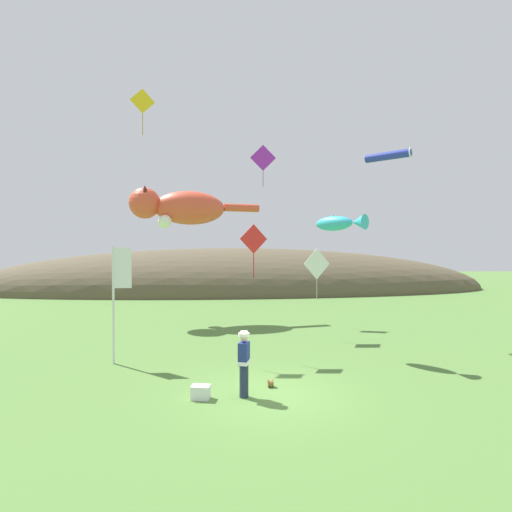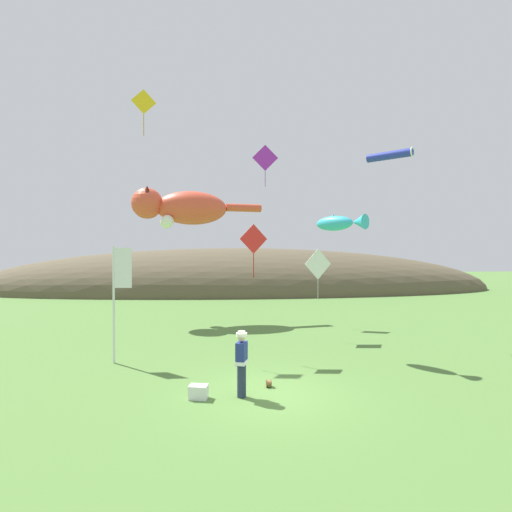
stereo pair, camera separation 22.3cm
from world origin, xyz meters
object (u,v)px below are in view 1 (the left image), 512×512
(festival_attendant, at_px, (244,362))
(picnic_cooler, at_px, (201,392))
(kite_tube_streamer, at_px, (389,156))
(kite_diamond_red, at_px, (254,239))
(kite_diamond_white, at_px, (317,264))
(kite_fish_windsock, at_px, (339,223))
(kite_diamond_gold, at_px, (143,102))
(kite_giant_cat, at_px, (180,208))
(kite_diamond_violet, at_px, (263,158))
(festival_banner_pole, at_px, (118,287))
(kite_spool, at_px, (271,383))

(festival_attendant, height_order, picnic_cooler, festival_attendant)
(festival_attendant, distance_m, kite_tube_streamer, 11.84)
(kite_tube_streamer, xyz_separation_m, kite_diamond_red, (-6.22, -2.42, -3.79))
(kite_diamond_white, bearing_deg, kite_fish_windsock, -85.74)
(kite_diamond_gold, bearing_deg, kite_fish_windsock, -16.08)
(kite_diamond_gold, bearing_deg, kite_giant_cat, 79.76)
(kite_tube_streamer, bearing_deg, kite_diamond_violet, 130.60)
(kite_diamond_white, height_order, kite_diamond_red, kite_diamond_red)
(festival_attendant, distance_m, kite_diamond_gold, 11.80)
(festival_banner_pole, xyz_separation_m, kite_diamond_red, (4.77, 0.49, 1.67))
(kite_tube_streamer, bearing_deg, kite_fish_windsock, -141.74)
(festival_attendant, distance_m, kite_fish_windsock, 6.96)
(festival_banner_pole, height_order, kite_fish_windsock, kite_fish_windsock)
(kite_fish_windsock, relative_size, kite_tube_streamer, 1.15)
(festival_attendant, height_order, kite_diamond_violet, kite_diamond_violet)
(kite_tube_streamer, bearing_deg, festival_banner_pole, -165.18)
(picnic_cooler, distance_m, kite_diamond_red, 6.10)
(kite_spool, xyz_separation_m, kite_fish_windsock, (3.06, 3.44, 4.86))
(kite_fish_windsock, relative_size, kite_diamond_white, 0.88)
(festival_banner_pole, distance_m, kite_giant_cat, 9.20)
(kite_giant_cat, xyz_separation_m, kite_diamond_violet, (4.68, 0.35, 2.94))
(festival_attendant, distance_m, picnic_cooler, 1.39)
(festival_banner_pole, xyz_separation_m, kite_fish_windsock, (8.03, 0.58, 2.30))
(festival_attendant, distance_m, kite_giant_cat, 13.37)
(festival_attendant, bearing_deg, festival_banner_pole, 139.28)
(picnic_cooler, relative_size, kite_diamond_white, 0.24)
(kite_giant_cat, bearing_deg, kite_diamond_white, -38.24)
(kite_fish_windsock, relative_size, kite_diamond_violet, 0.84)
(kite_spool, height_order, kite_diamond_white, kite_diamond_white)
(kite_spool, xyz_separation_m, kite_diamond_white, (2.87, 6.09, 3.20))
(kite_diamond_violet, bearing_deg, festival_banner_pole, -124.72)
(festival_banner_pole, distance_m, kite_diamond_white, 8.50)
(kite_tube_streamer, bearing_deg, kite_giant_cat, 150.58)
(kite_fish_windsock, xyz_separation_m, kite_diamond_violet, (-2.01, 8.12, 4.28))
(kite_spool, bearing_deg, kite_giant_cat, 107.93)
(kite_fish_windsock, bearing_deg, kite_diamond_gold, 163.92)
(kite_giant_cat, height_order, kite_diamond_white, kite_giant_cat)
(picnic_cooler, relative_size, kite_diamond_red, 0.27)
(kite_tube_streamer, distance_m, kite_diamond_violet, 7.71)
(festival_attendant, relative_size, kite_diamond_white, 0.78)
(kite_diamond_violet, bearing_deg, festival_attendant, -98.65)
(festival_banner_pole, relative_size, kite_fish_windsock, 2.04)
(kite_spool, height_order, kite_diamond_gold, kite_diamond_gold)
(festival_attendant, relative_size, kite_diamond_gold, 0.92)
(kite_spool, xyz_separation_m, kite_diamond_gold, (-4.63, 5.66, 10.00))
(festival_attendant, height_order, kite_tube_streamer, kite_tube_streamer)
(picnic_cooler, bearing_deg, kite_spool, 20.82)
(festival_attendant, height_order, kite_diamond_red, kite_diamond_red)
(picnic_cooler, bearing_deg, kite_diamond_gold, 112.63)
(picnic_cooler, bearing_deg, kite_diamond_red, 66.75)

